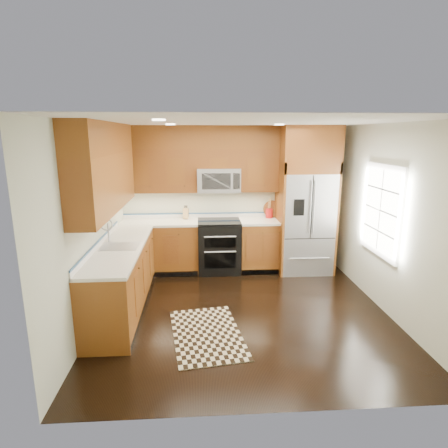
{
  "coord_description": "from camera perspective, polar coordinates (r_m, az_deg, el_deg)",
  "views": [
    {
      "loc": [
        -0.59,
        -4.84,
        2.44
      ],
      "look_at": [
        -0.23,
        0.6,
        1.14
      ],
      "focal_mm": 30.0,
      "sensor_mm": 36.0,
      "label": 1
    }
  ],
  "objects": [
    {
      "name": "ground",
      "position": [
        5.45,
        2.93,
        -13.18
      ],
      "size": [
        4.0,
        4.0,
        0.0
      ],
      "primitive_type": "plane",
      "color": "black",
      "rests_on": "ground"
    },
    {
      "name": "wall_back",
      "position": [
        6.96,
        1.16,
        3.98
      ],
      "size": [
        4.0,
        0.02,
        2.6
      ],
      "primitive_type": "cube",
      "color": "beige",
      "rests_on": "ground"
    },
    {
      "name": "wall_left",
      "position": [
        5.17,
        -19.49,
        -0.1
      ],
      "size": [
        0.02,
        4.0,
        2.6
      ],
      "primitive_type": "cube",
      "color": "beige",
      "rests_on": "ground"
    },
    {
      "name": "wall_right",
      "position": [
        5.61,
        23.84,
        0.53
      ],
      "size": [
        0.02,
        4.0,
        2.6
      ],
      "primitive_type": "cube",
      "color": "beige",
      "rests_on": "ground"
    },
    {
      "name": "window",
      "position": [
        5.75,
        22.83,
        1.94
      ],
      "size": [
        0.04,
        1.1,
        1.3
      ],
      "color": "white",
      "rests_on": "ground"
    },
    {
      "name": "base_cabinets",
      "position": [
        6.11,
        -9.63,
        -5.79
      ],
      "size": [
        2.85,
        3.0,
        0.9
      ],
      "color": "brown",
      "rests_on": "ground"
    },
    {
      "name": "countertop",
      "position": [
        6.07,
        -8.36,
        -1.23
      ],
      "size": [
        2.86,
        3.01,
        0.04
      ],
      "color": "white",
      "rests_on": "base_cabinets"
    },
    {
      "name": "upper_cabinets",
      "position": [
        5.97,
        -9.26,
        9.26
      ],
      "size": [
        2.85,
        3.0,
        1.15
      ],
      "color": "brown",
      "rests_on": "ground"
    },
    {
      "name": "range",
      "position": [
        6.81,
        -0.74,
        -3.41
      ],
      "size": [
        0.76,
        0.67,
        0.95
      ],
      "color": "black",
      "rests_on": "ground"
    },
    {
      "name": "microwave",
      "position": [
        6.69,
        -0.83,
        6.72
      ],
      "size": [
        0.76,
        0.4,
        0.42
      ],
      "color": "#B2B2B7",
      "rests_on": "ground"
    },
    {
      "name": "refrigerator",
      "position": [
        6.84,
        12.37,
        3.53
      ],
      "size": [
        0.98,
        0.75,
        2.6
      ],
      "color": "#B2B2B7",
      "rests_on": "ground"
    },
    {
      "name": "sink_faucet",
      "position": [
        5.39,
        -15.89,
        -2.67
      ],
      "size": [
        0.54,
        0.44,
        0.37
      ],
      "color": "#B2B2B7",
      "rests_on": "countertop"
    },
    {
      "name": "rug",
      "position": [
        4.91,
        -2.63,
        -16.33
      ],
      "size": [
        1.02,
        1.49,
        0.01
      ],
      "primitive_type": "cube",
      "rotation": [
        0.0,
        0.0,
        0.14
      ],
      "color": "black",
      "rests_on": "ground"
    },
    {
      "name": "knife_block",
      "position": [
        6.9,
        -5.84,
        1.64
      ],
      "size": [
        0.1,
        0.13,
        0.25
      ],
      "color": "tan",
      "rests_on": "countertop"
    },
    {
      "name": "utensil_crock",
      "position": [
        6.98,
        6.9,
        1.97
      ],
      "size": [
        0.13,
        0.13,
        0.37
      ],
      "color": "red",
      "rests_on": "countertop"
    },
    {
      "name": "cutting_board",
      "position": [
        7.06,
        7.27,
        1.12
      ],
      "size": [
        0.36,
        0.36,
        0.02
      ],
      "primitive_type": "cylinder",
      "rotation": [
        0.0,
        0.0,
        -0.14
      ],
      "color": "brown",
      "rests_on": "countertop"
    }
  ]
}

